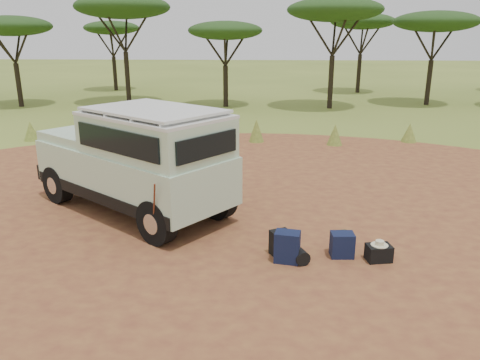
# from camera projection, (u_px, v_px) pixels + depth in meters

# --- Properties ---
(ground) EXTENTS (140.00, 140.00, 0.00)m
(ground) POSITION_uv_depth(u_px,v_px,m) (248.00, 231.00, 10.08)
(ground) COLOR olive
(ground) RESTS_ON ground
(dirt_clearing) EXTENTS (23.00, 23.00, 0.01)m
(dirt_clearing) POSITION_uv_depth(u_px,v_px,m) (248.00, 231.00, 10.08)
(dirt_clearing) COLOR #976031
(dirt_clearing) RESTS_ON ground
(grass_fringe) EXTENTS (36.60, 1.60, 0.90)m
(grass_fringe) POSITION_uv_depth(u_px,v_px,m) (259.00, 132.00, 18.22)
(grass_fringe) COLOR olive
(grass_fringe) RESTS_ON ground
(acacia_treeline) EXTENTS (46.70, 13.20, 6.26)m
(acacia_treeline) POSITION_uv_depth(u_px,v_px,m) (274.00, 20.00, 27.46)
(acacia_treeline) COLOR black
(acacia_treeline) RESTS_ON ground
(safari_vehicle) EXTENTS (5.37, 4.76, 2.55)m
(safari_vehicle) POSITION_uv_depth(u_px,v_px,m) (137.00, 162.00, 10.86)
(safari_vehicle) COLOR #B8D6B7
(safari_vehicle) RESTS_ON ground
(walking_staff) EXTENTS (0.25, 0.46, 1.40)m
(walking_staff) POSITION_uv_depth(u_px,v_px,m) (154.00, 215.00, 9.13)
(walking_staff) COLOR maroon
(walking_staff) RESTS_ON ground
(backpack_black) EXTENTS (0.44, 0.40, 0.49)m
(backpack_black) POSITION_uv_depth(u_px,v_px,m) (280.00, 243.00, 8.96)
(backpack_black) COLOR black
(backpack_black) RESTS_ON ground
(backpack_navy) EXTENTS (0.51, 0.40, 0.60)m
(backpack_navy) POSITION_uv_depth(u_px,v_px,m) (287.00, 247.00, 8.66)
(backpack_navy) COLOR #13183C
(backpack_navy) RESTS_ON ground
(backpack_olive) EXTENTS (0.37, 0.31, 0.45)m
(backpack_olive) POSITION_uv_depth(u_px,v_px,m) (340.00, 243.00, 9.00)
(backpack_olive) COLOR #313C1C
(backpack_olive) RESTS_ON ground
(duffel_navy) EXTENTS (0.45, 0.35, 0.48)m
(duffel_navy) POSITION_uv_depth(u_px,v_px,m) (342.00, 245.00, 8.87)
(duffel_navy) COLOR #13183C
(duffel_navy) RESTS_ON ground
(hard_case) EXTENTS (0.50, 0.39, 0.32)m
(hard_case) POSITION_uv_depth(u_px,v_px,m) (379.00, 253.00, 8.73)
(hard_case) COLOR black
(hard_case) RESTS_ON ground
(stuff_sack) EXTENTS (0.36, 0.36, 0.28)m
(stuff_sack) POSITION_uv_depth(u_px,v_px,m) (300.00, 257.00, 8.63)
(stuff_sack) COLOR black
(stuff_sack) RESTS_ON ground
(safari_hat) EXTENTS (0.32, 0.32, 0.09)m
(safari_hat) POSITION_uv_depth(u_px,v_px,m) (380.00, 244.00, 8.67)
(safari_hat) COLOR beige
(safari_hat) RESTS_ON hard_case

